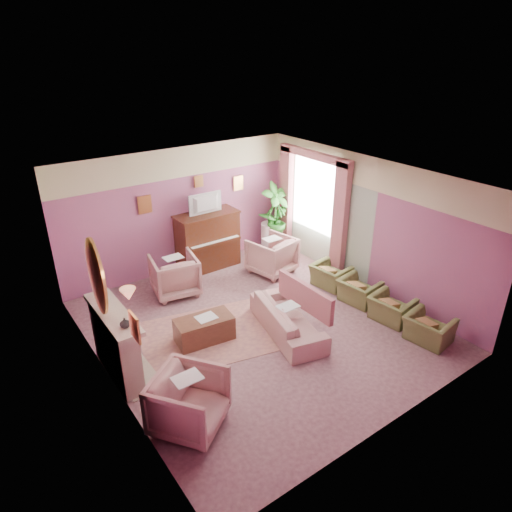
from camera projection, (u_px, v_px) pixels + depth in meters
floor at (258, 326)px, 8.52m from camera, size 5.50×6.00×0.01m
ceiling at (259, 180)px, 7.31m from camera, size 5.50×6.00×0.01m
wall_back at (179, 211)px, 10.12m from camera, size 5.50×0.02×2.80m
wall_front at (399, 343)px, 5.72m from camera, size 5.50×0.02×2.80m
wall_left at (102, 308)px, 6.47m from camera, size 0.02×6.00×2.80m
wall_right at (367, 225)px, 9.36m from camera, size 0.02×6.00×2.80m
picture_rail_band at (176, 163)px, 9.65m from camera, size 5.50×0.01×0.65m
stripe_panel at (322, 221)px, 10.45m from camera, size 0.01×3.00×2.15m
fireplace_surround at (116, 346)px, 7.07m from camera, size 0.30×1.40×1.10m
fireplace_inset at (123, 351)px, 7.19m from camera, size 0.18×0.72×0.68m
fire_ember at (127, 359)px, 7.28m from camera, size 0.06×0.54×0.10m
mantel_shelf at (113, 314)px, 6.84m from camera, size 0.40×1.55×0.07m
hearth at (132, 368)px, 7.41m from camera, size 0.55×1.50×0.02m
mirror_frame at (97, 277)px, 6.47m from camera, size 0.04×0.72×1.20m
mirror_glass at (98, 276)px, 6.49m from camera, size 0.01×0.60×1.06m
sconce_shade at (128, 294)px, 5.67m from camera, size 0.20×0.20×0.16m
piano at (208, 241)px, 10.47m from camera, size 1.40×0.60×1.30m
piano_keyshelf at (216, 243)px, 10.18m from camera, size 1.30×0.12×0.06m
piano_keys at (215, 242)px, 10.17m from camera, size 1.20×0.08×0.02m
piano_top at (206, 214)px, 10.19m from camera, size 1.45×0.65×0.04m
television at (207, 202)px, 10.02m from camera, size 0.80×0.12×0.48m
print_back_left at (145, 205)px, 9.53m from camera, size 0.30×0.03×0.38m
print_back_right at (238, 183)px, 10.74m from camera, size 0.26×0.03×0.34m
print_back_mid at (199, 181)px, 10.09m from camera, size 0.22×0.03×0.26m
print_left_wall at (135, 327)px, 5.47m from camera, size 0.03×0.28×0.36m
window_blind at (315, 192)px, 10.34m from camera, size 0.03×1.40×1.80m
curtain_left at (340, 222)px, 9.80m from camera, size 0.16×0.34×2.60m
curtain_right at (286, 199)px, 11.15m from camera, size 0.16×0.34×2.60m
pelmet at (314, 155)px, 9.93m from camera, size 0.16×2.20×0.16m
mantel_plant at (100, 289)px, 7.17m from camera, size 0.16×0.16×0.28m
mantel_vase at (125, 323)px, 6.43m from camera, size 0.16×0.16×0.16m
area_rug at (212, 335)px, 8.26m from camera, size 2.84×2.31×0.01m
coffee_table at (204, 329)px, 8.03m from camera, size 1.05×0.62×0.45m
table_paper at (206, 317)px, 7.96m from camera, size 0.35×0.28×0.01m
sofa at (288, 314)px, 8.20m from camera, size 0.63×1.88×0.76m
sofa_throw at (305, 297)px, 8.32m from camera, size 0.10×1.43×0.52m
floral_armchair_left at (174, 273)px, 9.44m from camera, size 0.89×0.89×0.93m
floral_armchair_right at (272, 253)px, 10.31m from camera, size 0.89×0.89×0.93m
floral_armchair_front at (189, 399)px, 6.14m from camera, size 0.89×0.89×0.93m
olive_chair_a at (429, 325)px, 7.96m from camera, size 0.53×0.76×0.66m
olive_chair_b at (392, 305)px, 8.56m from camera, size 0.53×0.76×0.66m
olive_chair_c at (359, 288)px, 9.17m from camera, size 0.53×0.76×0.66m
olive_chair_d at (331, 272)px, 9.77m from camera, size 0.53×0.76×0.66m
side_table at (271, 237)px, 11.48m from camera, size 0.52×0.52×0.70m
side_plant_big at (272, 217)px, 11.26m from camera, size 0.30×0.30×0.34m
side_plant_small at (278, 218)px, 11.26m from camera, size 0.16×0.16×0.28m
palm_pot at (275, 245)px, 11.44m from camera, size 0.34×0.34×0.34m
palm_plant at (276, 212)px, 11.05m from camera, size 0.76×0.76×1.44m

